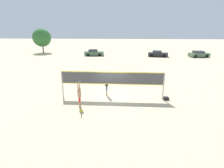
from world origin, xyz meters
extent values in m
plane|color=beige|center=(0.00, 0.00, 0.00)|extent=(200.00, 200.00, 0.00)
cylinder|color=beige|center=(-4.32, 0.00, 1.17)|extent=(0.12, 0.12, 2.35)
cylinder|color=beige|center=(4.32, 0.00, 1.17)|extent=(0.12, 0.12, 2.35)
cube|color=#47474C|center=(0.00, 0.00, 1.81)|extent=(8.53, 0.02, 1.08)
cube|color=yellow|center=(0.00, 0.00, 2.32)|extent=(8.53, 0.03, 0.06)
cube|color=yellow|center=(0.00, 0.00, 1.30)|extent=(8.53, 0.03, 0.06)
cylinder|color=tan|center=(-2.34, -2.09, 0.23)|extent=(0.11, 0.11, 0.46)
cylinder|color=red|center=(-2.34, -2.09, 0.64)|extent=(0.12, 0.12, 0.37)
cylinder|color=tan|center=(-2.34, -1.89, 0.23)|extent=(0.11, 0.11, 0.46)
cylinder|color=red|center=(-2.34, -1.89, 0.64)|extent=(0.12, 0.12, 0.37)
cylinder|color=tan|center=(-2.34, -1.99, 1.12)|extent=(0.28, 0.28, 0.59)
sphere|color=tan|center=(-2.34, -1.99, 1.53)|extent=(0.23, 0.23, 0.23)
cylinder|color=tan|center=(-2.34, -2.23, 1.71)|extent=(0.08, 0.21, 0.66)
cylinder|color=tan|center=(-2.34, -1.75, 1.71)|extent=(0.08, 0.21, 0.66)
cylinder|color=tan|center=(-0.52, 0.77, 0.25)|extent=(0.11, 0.11, 0.49)
cylinder|color=#1E47A5|center=(-0.52, 0.77, 0.69)|extent=(0.12, 0.12, 0.40)
cylinder|color=tan|center=(-0.52, 0.57, 0.25)|extent=(0.11, 0.11, 0.49)
cylinder|color=#1E47A5|center=(-0.52, 0.57, 0.69)|extent=(0.12, 0.12, 0.40)
cylinder|color=#26262D|center=(-0.52, 0.67, 1.21)|extent=(0.28, 0.28, 0.63)
sphere|color=tan|center=(-0.52, 0.67, 1.65)|extent=(0.25, 0.25, 0.25)
cylinder|color=tan|center=(-0.52, 0.92, 1.84)|extent=(0.08, 0.23, 0.71)
cylinder|color=tan|center=(-0.52, 0.43, 1.84)|extent=(0.08, 0.23, 0.71)
sphere|color=yellow|center=(-2.04, -2.82, 0.11)|extent=(0.22, 0.22, 0.22)
cube|color=black|center=(4.63, -0.04, 0.12)|extent=(0.41, 0.35, 0.24)
cube|color=#4C6B4C|center=(17.17, 24.95, 0.51)|extent=(4.37, 2.65, 0.77)
cube|color=#2D333D|center=(16.97, 24.91, 1.12)|extent=(2.14, 2.07, 0.46)
cylinder|color=black|center=(18.24, 26.08, 0.32)|extent=(0.67, 0.34, 0.64)
cylinder|color=black|center=(18.59, 24.31, 0.32)|extent=(0.67, 0.34, 0.64)
cylinder|color=black|center=(15.76, 25.59, 0.32)|extent=(0.67, 0.34, 0.64)
cylinder|color=black|center=(16.10, 23.82, 0.32)|extent=(0.67, 0.34, 0.64)
cube|color=#232328|center=(8.46, 25.09, 0.50)|extent=(4.42, 2.51, 0.74)
cube|color=#2D333D|center=(8.25, 25.13, 1.09)|extent=(2.14, 1.97, 0.45)
cylinder|color=black|center=(9.88, 25.71, 0.32)|extent=(0.67, 0.33, 0.64)
cylinder|color=black|center=(9.58, 24.02, 0.32)|extent=(0.67, 0.33, 0.64)
cylinder|color=black|center=(7.33, 26.16, 0.32)|extent=(0.67, 0.33, 0.64)
cylinder|color=black|center=(7.03, 24.47, 0.32)|extent=(0.67, 0.33, 0.64)
cube|color=#4C6B4C|center=(-5.78, 25.50, 0.54)|extent=(4.35, 1.99, 0.81)
cube|color=#2D333D|center=(-5.99, 25.49, 1.20)|extent=(2.00, 1.74, 0.51)
cylinder|color=black|center=(-4.50, 26.41, 0.32)|extent=(0.65, 0.25, 0.64)
cylinder|color=black|center=(-4.42, 24.71, 0.32)|extent=(0.65, 0.25, 0.64)
cylinder|color=black|center=(-7.14, 26.29, 0.32)|extent=(0.65, 0.25, 0.64)
cylinder|color=black|center=(-7.06, 24.58, 0.32)|extent=(0.65, 0.25, 0.64)
cylinder|color=brown|center=(-19.79, 30.08, 1.26)|extent=(0.31, 0.31, 2.53)
sphere|color=#2D662D|center=(-19.79, 30.08, 3.77)|extent=(4.53, 4.53, 4.53)
camera|label=1|loc=(0.95, -14.12, 5.71)|focal=28.00mm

